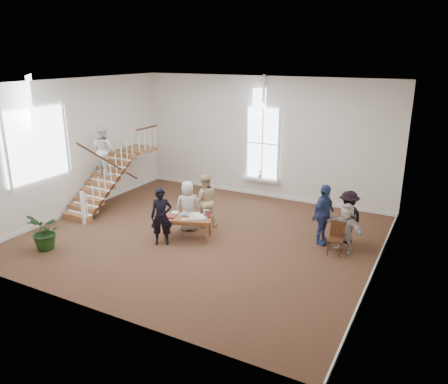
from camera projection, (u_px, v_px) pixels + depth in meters
The scene contains 12 objects.
ground at pixel (203, 236), 13.17m from camera, with size 10.00×10.00×0.00m, color #4A291D.
room_shell at pixel (261, 186), 16.74m from camera, with size 10.49×10.00×10.00m.
staircase at pixel (106, 163), 15.24m from camera, with size 1.10×4.10×2.92m.
library_table at pixel (188, 219), 12.82m from camera, with size 1.61×1.17×0.74m.
police_officer at pixel (161, 216), 12.40m from camera, with size 0.61×0.40×1.68m, color black.
elderly_woman at pixel (188, 206), 13.43m from camera, with size 0.77×0.50×1.57m, color beige.
person_yellow at pixel (205, 200), 13.69m from camera, with size 0.84×0.65×1.72m, color tan.
woman_cluster_a at pixel (323, 215), 12.40m from camera, with size 1.04×0.43×1.78m, color navy.
woman_cluster_b at pixel (348, 217), 12.55m from camera, with size 1.00×0.58×1.55m, color black.
woman_cluster_c at pixel (346, 228), 11.98m from camera, with size 1.29×0.41×1.39m, color #B9AEA7.
floor_plant at pixel (45, 232), 12.13m from camera, with size 0.96×0.84×1.07m, color #163410.
side_chair at pixel (336, 236), 11.91m from camera, with size 0.41×0.41×0.91m.
Camera 1 is at (6.26, -10.42, 5.28)m, focal length 35.00 mm.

